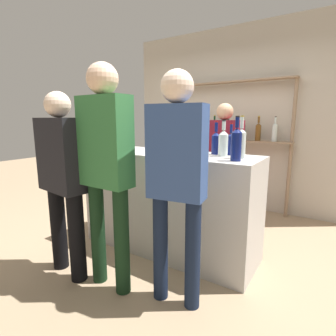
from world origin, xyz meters
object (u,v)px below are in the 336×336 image
counter_bottle_3 (127,137)px  customer_center (106,161)px  counter_bottle_4 (236,143)px  counter_bottle_5 (231,143)px  counter_bottle_2 (216,142)px  counter_bottle_1 (223,142)px  wine_glass (130,139)px  customer_right (177,172)px  customer_left (63,173)px  server_behind_counter (223,156)px  counter_bottle_0 (241,142)px

counter_bottle_3 → customer_center: customer_center is taller
counter_bottle_4 → counter_bottle_5: counter_bottle_4 is taller
counter_bottle_2 → counter_bottle_3: (-1.10, -0.06, 0.01)m
counter_bottle_1 → customer_center: (-0.62, -0.89, -0.11)m
customer_center → counter_bottle_4: bearing=-49.7°
counter_bottle_3 → wine_glass: size_ratio=1.93×
counter_bottle_5 → customer_center: size_ratio=0.17×
counter_bottle_1 → customer_right: size_ratio=0.19×
customer_right → customer_left: customer_right is taller
counter_bottle_2 → server_behind_counter: (-0.23, 0.81, -0.25)m
counter_bottle_3 → customer_center: 1.10m
counter_bottle_4 → customer_left: 1.50m
customer_center → customer_left: bearing=99.6°
counter_bottle_1 → customer_right: (-0.05, -0.76, -0.16)m
counter_bottle_1 → customer_center: 1.09m
counter_bottle_0 → server_behind_counter: (-0.52, 0.94, -0.28)m
counter_bottle_2 → counter_bottle_3: 1.11m
server_behind_counter → customer_left: (-0.74, -1.85, 0.01)m
counter_bottle_3 → customer_center: (0.59, -0.92, -0.10)m
customer_right → counter_bottle_5: bearing=-14.3°
counter_bottle_5 → customer_center: 1.20m
wine_glass → counter_bottle_3: bearing=140.8°
customer_right → counter_bottle_2: bearing=-4.7°
customer_left → counter_bottle_3: bearing=14.4°
counter_bottle_2 → counter_bottle_5: (0.14, 0.02, -0.00)m
counter_bottle_1 → counter_bottle_5: 0.11m
counter_bottle_1 → server_behind_counter: bearing=110.7°
counter_bottle_4 → counter_bottle_3: bearing=170.2°
counter_bottle_4 → customer_right: bearing=-114.5°
counter_bottle_3 → counter_bottle_5: (1.25, 0.08, -0.01)m
counter_bottle_0 → wine_glass: 1.25m
counter_bottle_0 → customer_left: 1.58m
customer_center → server_behind_counter: (0.28, 1.78, -0.16)m
customer_center → counter_bottle_2: bearing=-26.8°
wine_glass → customer_right: 1.23m
wine_glass → customer_center: 0.92m
server_behind_counter → customer_left: customer_left is taller
counter_bottle_4 → wine_glass: 1.27m
counter_bottle_0 → counter_bottle_2: 0.32m
counter_bottle_3 → customer_right: (1.16, -0.78, -0.15)m
counter_bottle_2 → customer_right: bearing=-85.9°
wine_glass → customer_left: bearing=-90.9°
counter_bottle_4 → counter_bottle_5: 0.36m
customer_right → customer_left: size_ratio=1.06×
counter_bottle_5 → wine_glass: 1.12m
counter_bottle_1 → counter_bottle_5: size_ratio=1.09×
customer_left → customer_right: bearing=-72.1°
counter_bottle_2 → customer_center: customer_center is taller
counter_bottle_1 → customer_left: customer_left is taller
counter_bottle_0 → server_behind_counter: 1.11m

